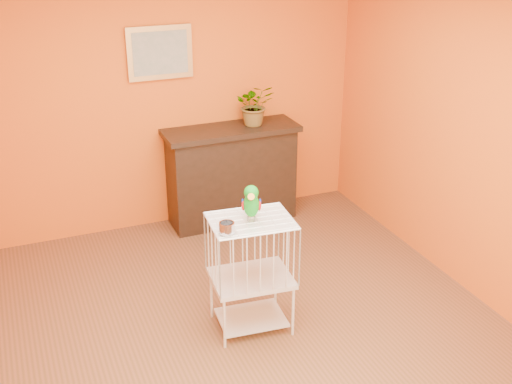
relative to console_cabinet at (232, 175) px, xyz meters
name	(u,v)px	position (x,y,z in m)	size (l,w,h in m)	color
ground	(249,343)	(-0.62, -2.01, -0.50)	(4.50, 4.50, 0.00)	brown
room_shell	(248,144)	(-0.62, -2.01, 1.08)	(4.50, 4.50, 4.50)	#C74E12
console_cabinet	(232,175)	(0.00, 0.00, 0.00)	(1.35, 0.48, 1.00)	black
potted_plant	(255,109)	(0.26, -0.01, 0.66)	(0.37, 0.41, 0.32)	#26722D
framed_picture	(160,53)	(-0.62, 0.20, 1.25)	(0.62, 0.04, 0.50)	#BF8944
birdcage	(251,273)	(-0.51, -1.81, -0.03)	(0.63, 0.51, 0.91)	beige
feed_cup	(227,228)	(-0.75, -1.94, 0.46)	(0.11, 0.11, 0.08)	silver
parrot	(251,202)	(-0.52, -1.83, 0.56)	(0.17, 0.26, 0.30)	#59544C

